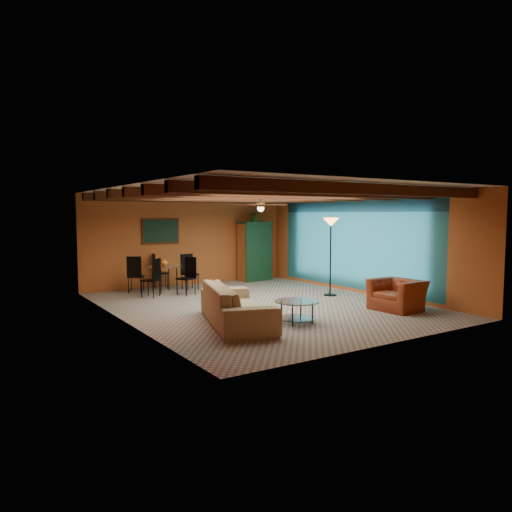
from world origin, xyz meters
TOP-DOWN VIEW (x-y plane):
  - room at (0.00, 0.11)m, footprint 6.52×8.01m
  - sofa at (-1.47, -1.38)m, footprint 1.79×2.82m
  - armchair at (2.25, -2.14)m, footprint 1.00×1.12m
  - coffee_table at (-0.43, -1.96)m, footprint 0.99×0.99m
  - dining_table at (-1.19, 2.98)m, footprint 2.11×2.11m
  - armoire at (2.20, 3.70)m, footprint 1.11×0.65m
  - floor_lamp at (2.29, 0.14)m, footprint 0.48×0.48m
  - ceiling_fan at (0.00, 0.00)m, footprint 1.50×1.50m
  - painting at (-0.90, 3.96)m, footprint 1.05×0.03m
  - potted_plant at (2.20, 3.70)m, footprint 0.52×0.49m
  - vase at (-1.19, 2.98)m, footprint 0.25×0.25m

SIDE VIEW (x-z plane):
  - coffee_table at x=-0.43m, z-range 0.00..0.45m
  - armchair at x=2.25m, z-range 0.00..0.69m
  - sofa at x=-1.47m, z-range 0.00..0.77m
  - dining_table at x=-1.19m, z-range 0.00..1.02m
  - armoire at x=2.20m, z-range 0.00..1.84m
  - floor_lamp at x=2.29m, z-range 0.00..2.06m
  - vase at x=-1.19m, z-range 1.02..1.22m
  - painting at x=-0.90m, z-range 1.32..1.97m
  - potted_plant at x=2.20m, z-range 1.84..2.30m
  - ceiling_fan at x=0.00m, z-range 2.14..2.58m
  - room at x=0.00m, z-range 1.01..3.72m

